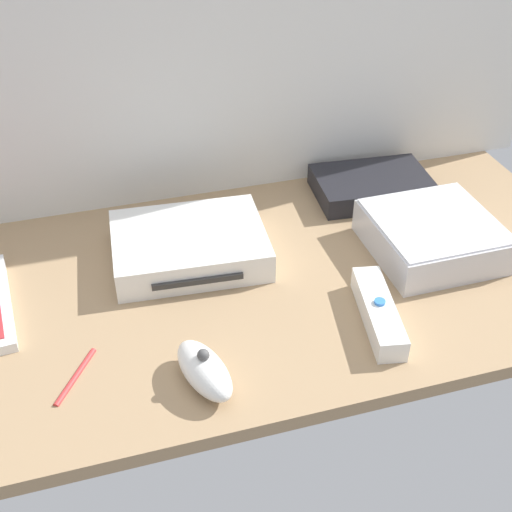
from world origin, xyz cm
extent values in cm
cube|color=#9E7F5B|center=(0.00, 0.00, -1.00)|extent=(100.00, 48.00, 2.00)
cube|color=white|center=(-7.56, 7.35, 2.20)|extent=(22.06, 17.42, 4.40)
cube|color=#2D2D2D|center=(-8.13, -0.83, 2.20)|extent=(12.01, 1.43, 0.80)
cube|color=silver|center=(25.88, -0.58, 2.50)|extent=(17.16, 17.16, 5.00)
cube|color=silver|center=(25.88, -0.58, 5.15)|extent=(16.47, 16.47, 0.30)
cube|color=black|center=(24.05, 15.97, 1.70)|extent=(18.88, 13.37, 3.40)
cube|color=#19D833|center=(23.56, 9.79, 1.70)|extent=(8.01, 1.02, 0.60)
cube|color=white|center=(12.27, -12.32, 1.50)|extent=(6.23, 15.21, 3.00)
cylinder|color=#387FDB|center=(12.27, -12.32, 3.20)|extent=(1.40, 1.40, 0.40)
ellipsoid|color=white|center=(-10.82, -16.33, 2.00)|extent=(6.99, 10.83, 4.00)
sphere|color=#4C4C4C|center=(-10.82, -16.33, 4.40)|extent=(1.40, 1.40, 1.40)
cylinder|color=red|center=(-24.86, -11.32, 0.35)|extent=(5.41, 7.98, 0.70)
camera|label=1|loc=(-20.13, -68.63, 57.22)|focal=47.36mm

